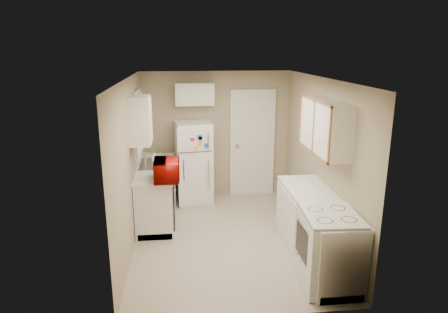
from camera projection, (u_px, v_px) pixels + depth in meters
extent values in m
plane|color=#C1B19F|center=(228.00, 237.00, 6.13)|extent=(3.80, 3.80, 0.00)
plane|color=white|center=(228.00, 79.00, 5.49)|extent=(3.80, 3.80, 0.00)
plane|color=tan|center=(130.00, 165.00, 5.66)|extent=(3.80, 3.80, 0.00)
plane|color=tan|center=(321.00, 159.00, 5.96)|extent=(3.80, 3.80, 0.00)
plane|color=tan|center=(216.00, 135.00, 7.63)|extent=(2.80, 2.80, 0.00)
plane|color=tan|center=(250.00, 215.00, 3.99)|extent=(2.80, 2.80, 0.00)
cube|color=silver|center=(157.00, 192.00, 6.76)|extent=(0.60, 1.80, 0.90)
cube|color=black|center=(174.00, 202.00, 6.20)|extent=(0.03, 0.58, 0.72)
cube|color=gray|center=(156.00, 166.00, 6.79)|extent=(0.54, 0.74, 0.16)
imported|color=#940601|center=(167.00, 170.00, 5.93)|extent=(0.55, 0.31, 0.37)
imported|color=silver|center=(154.00, 155.00, 6.96)|extent=(0.08, 0.09, 0.17)
cube|color=silver|center=(138.00, 124.00, 6.57)|extent=(0.10, 0.98, 1.08)
cube|color=silver|center=(140.00, 121.00, 5.73)|extent=(0.30, 0.45, 0.70)
cube|color=silver|center=(194.00, 163.00, 7.36)|extent=(0.70, 0.68, 1.52)
cube|color=silver|center=(195.00, 94.00, 7.24)|extent=(0.70, 0.30, 0.40)
cube|color=silver|center=(252.00, 144.00, 7.71)|extent=(0.86, 0.06, 2.08)
cube|color=silver|center=(316.00, 230.00, 5.36)|extent=(0.60, 2.00, 0.90)
cube|color=silver|center=(329.00, 249.00, 4.79)|extent=(0.68, 0.81, 0.94)
cube|color=silver|center=(325.00, 126.00, 5.30)|extent=(0.30, 1.20, 0.70)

